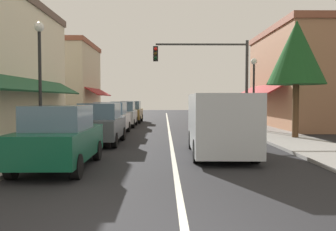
# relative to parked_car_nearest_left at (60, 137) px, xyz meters

# --- Properties ---
(ground_plane) EXTENTS (80.00, 80.00, 0.00)m
(ground_plane) POSITION_rel_parked_car_nearest_left_xyz_m (3.23, 12.54, -0.88)
(ground_plane) COLOR black
(sidewalk_left) EXTENTS (2.60, 56.00, 0.12)m
(sidewalk_left) POSITION_rel_parked_car_nearest_left_xyz_m (-2.27, 12.54, -0.82)
(sidewalk_left) COLOR gray
(sidewalk_left) RESTS_ON ground
(sidewalk_right) EXTENTS (2.60, 56.00, 0.12)m
(sidewalk_right) POSITION_rel_parked_car_nearest_left_xyz_m (8.73, 12.54, -0.82)
(sidewalk_right) COLOR gray
(sidewalk_right) RESTS_ON ground
(lane_center_stripe) EXTENTS (0.14, 52.00, 0.01)m
(lane_center_stripe) POSITION_rel_parked_car_nearest_left_xyz_m (3.23, 12.54, -0.88)
(lane_center_stripe) COLOR silver
(lane_center_stripe) RESTS_ON ground
(storefront_right_block) EXTENTS (6.60, 10.20, 6.74)m
(storefront_right_block) POSITION_rel_parked_car_nearest_left_xyz_m (12.67, 14.54, 2.49)
(storefront_right_block) COLOR #9E6B4C
(storefront_right_block) RESTS_ON ground
(storefront_far_left) EXTENTS (7.02, 8.20, 6.98)m
(storefront_far_left) POSITION_rel_parked_car_nearest_left_xyz_m (-6.42, 22.54, 2.62)
(storefront_far_left) COLOR #BCAD8E
(storefront_far_left) RESTS_ON ground
(parked_car_nearest_left) EXTENTS (1.80, 4.11, 1.77)m
(parked_car_nearest_left) POSITION_rel_parked_car_nearest_left_xyz_m (0.00, 0.00, 0.00)
(parked_car_nearest_left) COLOR #0F4C33
(parked_car_nearest_left) RESTS_ON ground
(parked_car_second_left) EXTENTS (1.80, 4.11, 1.77)m
(parked_car_second_left) POSITION_rel_parked_car_nearest_left_xyz_m (0.17, 5.44, 0.00)
(parked_car_second_left) COLOR #4C5156
(parked_car_second_left) RESTS_ON ground
(parked_car_third_left) EXTENTS (1.81, 4.12, 1.77)m
(parked_car_third_left) POSITION_rel_parked_car_nearest_left_xyz_m (0.00, 9.63, 0.00)
(parked_car_third_left) COLOR silver
(parked_car_third_left) RESTS_ON ground
(parked_car_far_left) EXTENTS (1.81, 4.11, 1.77)m
(parked_car_far_left) POSITION_rel_parked_car_nearest_left_xyz_m (0.05, 15.06, 0.00)
(parked_car_far_left) COLOR #B7BABF
(parked_car_far_left) RESTS_ON ground
(parked_car_distant_left) EXTENTS (1.80, 4.11, 1.77)m
(parked_car_distant_left) POSITION_rel_parked_car_nearest_left_xyz_m (0.17, 19.55, 0.00)
(parked_car_distant_left) COLOR brown
(parked_car_distant_left) RESTS_ON ground
(van_in_lane) EXTENTS (2.11, 5.23, 2.12)m
(van_in_lane) POSITION_rel_parked_car_nearest_left_xyz_m (4.85, 2.40, 0.27)
(van_in_lane) COLOR #B2B7BC
(van_in_lane) RESTS_ON ground
(traffic_signal_mast_arm) EXTENTS (5.86, 0.50, 5.55)m
(traffic_signal_mast_arm) POSITION_rel_parked_car_nearest_left_xyz_m (5.95, 12.02, 2.97)
(traffic_signal_mast_arm) COLOR #333333
(traffic_signal_mast_arm) RESTS_ON ground
(street_lamp_left_near) EXTENTS (0.36, 0.36, 4.81)m
(street_lamp_left_near) POSITION_rel_parked_car_nearest_left_xyz_m (-1.73, 3.49, 2.36)
(street_lamp_left_near) COLOR black
(street_lamp_left_near) RESTS_ON ground
(street_lamp_right_mid) EXTENTS (0.36, 0.36, 4.29)m
(street_lamp_right_mid) POSITION_rel_parked_car_nearest_left_xyz_m (8.09, 10.57, 2.05)
(street_lamp_right_mid) COLOR black
(street_lamp_right_mid) RESTS_ON ground
(tree_right_near) EXTENTS (2.76, 2.76, 5.67)m
(tree_right_near) POSITION_rel_parked_car_nearest_left_xyz_m (9.20, 6.98, 3.25)
(tree_right_near) COLOR #4C331E
(tree_right_near) RESTS_ON ground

